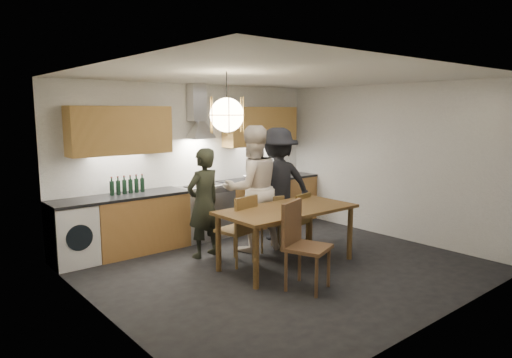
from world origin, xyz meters
TOP-DOWN VIEW (x-y plane):
  - ground at (0.00, 0.00)m, footprint 5.00×5.00m
  - room_shell at (0.00, 0.00)m, footprint 5.02×4.52m
  - counter_run at (0.02, 1.95)m, footprint 5.00×0.62m
  - range_stove at (0.00, 1.94)m, footprint 0.90×0.60m
  - wall_fixtures at (0.00, 2.07)m, footprint 4.30×0.54m
  - pendant_lamp at (-1.00, -0.10)m, footprint 0.43×0.43m
  - dining_table at (0.09, 0.00)m, footprint 1.95×0.99m
  - chair_back_left at (-0.39, 0.44)m, footprint 0.52×0.52m
  - chair_back_mid at (0.34, 0.65)m, footprint 0.49×0.49m
  - chair_back_right at (0.74, 0.44)m, footprint 0.48×0.48m
  - chair_front at (-0.36, -0.70)m, footprint 0.62×0.62m
  - person_left at (-0.57, 1.08)m, footprint 0.64×0.47m
  - person_mid at (0.18, 0.88)m, footprint 1.08×0.93m
  - person_right at (0.88, 1.05)m, footprint 1.37×1.06m
  - mixing_bowl at (1.04, 1.94)m, footprint 0.36×0.36m
  - stock_pot at (1.74, 1.99)m, footprint 0.19×0.19m
  - wine_bottles at (-1.31, 2.05)m, footprint 0.56×0.07m

SIDE VIEW (x-z plane):
  - ground at x=0.00m, z-range 0.00..0.00m
  - range_stove at x=0.00m, z-range -0.02..0.90m
  - counter_run at x=0.02m, z-range 0.00..0.90m
  - chair_back_mid at x=0.34m, z-range 0.06..0.93m
  - chair_back_right at x=0.74m, z-range 0.06..0.95m
  - chair_back_left at x=-0.39m, z-range 0.07..1.06m
  - chair_front at x=-0.36m, z-range 0.08..1.15m
  - dining_table at x=0.09m, z-range 0.31..1.13m
  - person_left at x=-0.57m, z-range 0.00..1.62m
  - mixing_bowl at x=1.04m, z-range 0.90..0.97m
  - person_right at x=0.88m, z-range 0.00..1.88m
  - stock_pot at x=1.74m, z-range 0.90..1.02m
  - person_mid at x=0.18m, z-range 0.00..1.93m
  - wine_bottles at x=-1.31m, z-range 0.90..1.18m
  - room_shell at x=0.00m, z-range 0.40..3.01m
  - wall_fixtures at x=0.00m, z-range 1.32..2.42m
  - pendant_lamp at x=-1.00m, z-range 1.75..2.45m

